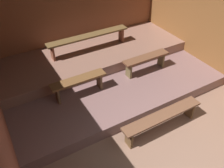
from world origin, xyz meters
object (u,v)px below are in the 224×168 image
bench_floor_center (162,118)px  bench_lower_left (79,82)px  bench_lower_right (146,60)px  bench_middle_center (89,38)px

bench_floor_center → bench_lower_left: (-1.09, 1.59, 0.25)m
bench_lower_left → bench_floor_center: bearing=-55.6°
bench_floor_center → bench_lower_left: bearing=124.4°
bench_lower_right → bench_middle_center: bearing=126.3°
bench_lower_left → bench_lower_right: same height
bench_floor_center → bench_middle_center: size_ratio=0.79×
bench_lower_left → bench_lower_right: bearing=0.0°
bench_lower_left → bench_middle_center: bench_middle_center is taller
bench_lower_left → bench_lower_right: 1.84m
bench_lower_left → bench_lower_right: (1.84, 0.00, 0.00)m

